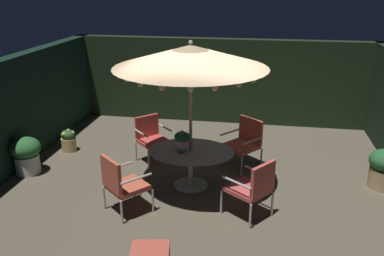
# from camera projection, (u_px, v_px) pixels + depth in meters

# --- Properties ---
(ground_plane) EXTENTS (7.89, 7.54, 0.02)m
(ground_plane) POSITION_uv_depth(u_px,v_px,m) (201.00, 183.00, 7.61)
(ground_plane) COLOR brown
(hedge_backdrop_rear) EXTENTS (7.89, 0.30, 2.19)m
(hedge_backdrop_rear) POSITION_uv_depth(u_px,v_px,m) (222.00, 81.00, 10.58)
(hedge_backdrop_rear) COLOR black
(hedge_backdrop_rear) RESTS_ON ground_plane
(hedge_backdrop_left) EXTENTS (0.30, 7.54, 2.19)m
(hedge_backdrop_left) POSITION_uv_depth(u_px,v_px,m) (7.00, 116.00, 7.83)
(hedge_backdrop_left) COLOR black
(hedge_backdrop_left) RESTS_ON ground_plane
(patio_dining_table) EXTENTS (1.55, 1.26, 0.71)m
(patio_dining_table) POSITION_uv_depth(u_px,v_px,m) (191.00, 158.00, 7.28)
(patio_dining_table) COLOR #B5B0A7
(patio_dining_table) RESTS_ON ground_plane
(patio_umbrella) EXTENTS (2.61, 2.61, 2.66)m
(patio_umbrella) POSITION_uv_depth(u_px,v_px,m) (191.00, 57.00, 6.65)
(patio_umbrella) COLOR #BBAEAA
(patio_umbrella) RESTS_ON ground_plane
(centerpiece_planter) EXTENTS (0.27, 0.27, 0.39)m
(centerpiece_planter) POSITION_uv_depth(u_px,v_px,m) (182.00, 140.00, 7.11)
(centerpiece_planter) COLOR beige
(centerpiece_planter) RESTS_ON patio_dining_table
(patio_chair_north) EXTENTS (0.80, 0.80, 0.95)m
(patio_chair_north) POSITION_uv_depth(u_px,v_px,m) (151.00, 136.00, 8.36)
(patio_chair_north) COLOR #B7B1A4
(patio_chair_north) RESTS_ON ground_plane
(patio_chair_northeast) EXTENTS (0.84, 0.84, 1.00)m
(patio_chair_northeast) POSITION_uv_depth(u_px,v_px,m) (121.00, 182.00, 6.44)
(patio_chair_northeast) COLOR #B4B2A7
(patio_chair_northeast) RESTS_ON ground_plane
(patio_chair_east) EXTENTS (0.85, 0.84, 0.99)m
(patio_chair_east) POSITION_uv_depth(u_px,v_px,m) (253.00, 186.00, 6.31)
(patio_chair_east) COLOR #B6B3AD
(patio_chair_east) RESTS_ON ground_plane
(patio_chair_southeast) EXTENTS (0.88, 0.87, 0.97)m
(patio_chair_southeast) POSITION_uv_depth(u_px,v_px,m) (245.00, 140.00, 8.16)
(patio_chair_southeast) COLOR #B3B1A5
(patio_chair_southeast) RESTS_ON ground_plane
(ottoman_footrest) EXTENTS (0.55, 0.52, 0.41)m
(ottoman_footrest) POSITION_uv_depth(u_px,v_px,m) (150.00, 254.00, 5.07)
(ottoman_footrest) COLOR #B7B6AA
(ottoman_footrest) RESTS_ON ground_plane
(potted_plant_left_near) EXTENTS (0.56, 0.56, 0.73)m
(potted_plant_left_near) POSITION_uv_depth(u_px,v_px,m) (384.00, 168.00, 7.31)
(potted_plant_left_near) COLOR tan
(potted_plant_left_near) RESTS_ON ground_plane
(potted_plant_back_center) EXTENTS (0.32, 0.32, 0.49)m
(potted_plant_back_center) POSITION_uv_depth(u_px,v_px,m) (68.00, 140.00, 8.93)
(potted_plant_back_center) COLOR tan
(potted_plant_back_center) RESTS_ON ground_plane
(potted_plant_back_right) EXTENTS (0.58, 0.58, 0.73)m
(potted_plant_back_right) POSITION_uv_depth(u_px,v_px,m) (26.00, 154.00, 7.86)
(potted_plant_back_right) COLOR beige
(potted_plant_back_right) RESTS_ON ground_plane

